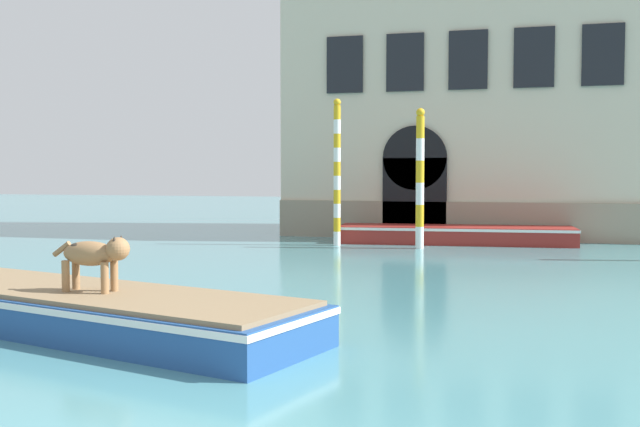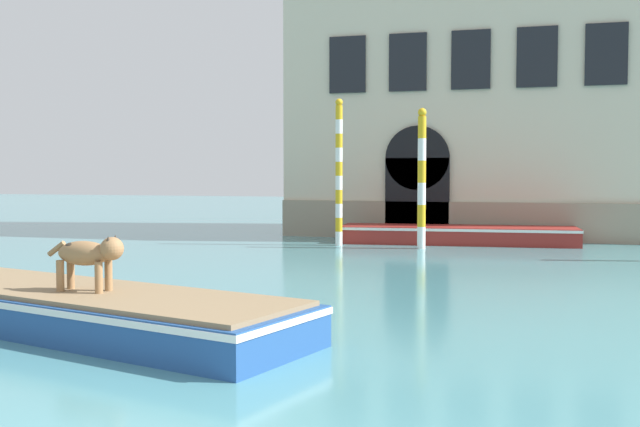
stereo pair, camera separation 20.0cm
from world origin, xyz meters
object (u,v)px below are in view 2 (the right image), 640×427
Objects in this scene: dog_on_deck at (89,254)px; boat_moored_near_palazzo at (458,234)px; boat_foreground at (47,303)px; mooring_pole_0 at (422,178)px; mooring_pole_1 at (339,172)px.

dog_on_deck is 0.16× the size of boat_moored_near_palazzo.
boat_foreground is at bearing 160.01° from dog_on_deck.
mooring_pole_0 is at bearing -118.94° from boat_moored_near_palazzo.
dog_on_deck is at bearing -108.14° from boat_moored_near_palazzo.
mooring_pole_0 is (-0.83, -1.82, 1.71)m from boat_moored_near_palazzo.
mooring_pole_0 is 0.92× the size of mooring_pole_1.
mooring_pole_1 is at bearing -159.48° from boat_moored_near_palazzo.
mooring_pole_0 is at bearing 88.87° from boat_foreground.
dog_on_deck is 0.26× the size of mooring_pole_1.
boat_foreground is 12.43m from mooring_pole_1.
dog_on_deck is at bearing -101.97° from mooring_pole_0.
boat_moored_near_palazzo is 1.81× the size of mooring_pole_0.
boat_foreground is 1.25m from dog_on_deck.
boat_foreground reaches higher than boat_moored_near_palazzo.
boat_foreground is at bearing -94.99° from mooring_pole_1.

